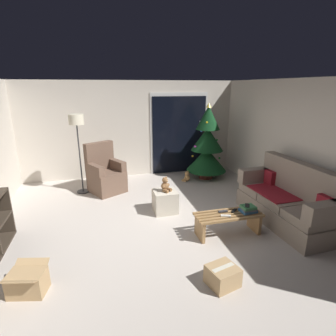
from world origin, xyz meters
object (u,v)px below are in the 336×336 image
Objects in this scene: remote_white at (226,216)px; remote_graphite at (223,211)px; teddy_bear_chestnut at (165,185)px; cardboard_box_open_near_shelf at (28,283)px; remote_black at (234,211)px; floor_lamp at (77,127)px; cardboard_box_taped_mid_floor at (223,276)px; cell_phone at (247,205)px; coffee_table at (228,220)px; book_stack at (248,209)px; ottoman at (165,201)px; christmas_tree at (207,146)px; teddy_bear_honey_by_tree at (187,177)px; couch at (288,201)px; armchair at (105,175)px.

remote_white and remote_graphite have the same top height.
teddy_bear_chestnut is 2.71m from cardboard_box_open_near_shelf.
remote_black is 0.19m from remote_graphite.
remote_graphite is at bearing -46.28° from floor_lamp.
floor_lamp is 4.24m from cardboard_box_taped_mid_floor.
cell_phone is at bearing 29.81° from remote_black.
cell_phone is (0.19, -0.07, 0.10)m from remote_black.
book_stack reaches higher than coffee_table.
remote_graphite is 1.25m from ottoman.
remote_graphite is 1.29m from cardboard_box_taped_mid_floor.
remote_white is (-0.09, -0.08, 0.13)m from coffee_table.
cardboard_box_open_near_shelf is (-3.22, -0.60, -0.28)m from book_stack.
cell_phone reaches higher than cardboard_box_open_near_shelf.
christmas_tree reaches higher than floor_lamp.
floor_lamp is at bearing -178.24° from teddy_bear_honey_by_tree.
teddy_bear_honey_by_tree is (2.56, 0.08, -1.38)m from floor_lamp.
couch is at bearing 53.03° from remote_black.
floor_lamp reaches higher than remote_black.
teddy_bear_honey_by_tree is (2.03, 0.16, -0.28)m from armchair.
remote_graphite is at bearing -94.98° from teddy_bear_honey_by_tree.
couch is 1.00× the size of christmas_tree.
remote_black is 0.30× the size of cardboard_box_open_near_shelf.
book_stack is at bearing 48.02° from cardboard_box_taped_mid_floor.
teddy_bear_honey_by_tree is at bearing 86.53° from coffee_table.
christmas_tree is 4.67× the size of cardboard_box_taped_mid_floor.
teddy_bear_chestnut is (-1.13, 1.08, 0.13)m from book_stack.
cardboard_box_open_near_shelf is (-0.49, -3.14, -1.36)m from floor_lamp.
cell_phone is at bearing -48.28° from armchair.
coffee_table is 0.97× the size of armchair.
couch is 4.16m from cardboard_box_open_near_shelf.
teddy_bear_chestnut is (1.60, -1.46, -0.96)m from floor_lamp.
coffee_table is at bearing 60.54° from cardboard_box_taped_mid_floor.
remote_white reaches higher than cardboard_box_open_near_shelf.
remote_black is 0.35× the size of ottoman.
teddy_bear_chestnut reaches higher than book_stack.
armchair is 2.69× the size of cardboard_box_taped_mid_floor.
coffee_table is 3.86× the size of teddy_bear_honey_by_tree.
book_stack reaches higher than teddy_bear_honey_by_tree.
teddy_bear_chestnut is at bearing -143.50° from remote_graphite.
floor_lamp is at bearing 146.27° from couch.
remote_graphite is 0.37× the size of cardboard_box_taped_mid_floor.
floor_lamp is 6.25× the size of teddy_bear_honey_by_tree.
cell_phone is 0.28× the size of cardboard_box_open_near_shelf.
book_stack reaches higher than remote_white.
book_stack is 0.94× the size of teddy_bear_honey_by_tree.
armchair is at bearing 55.54° from remote_white.
teddy_bear_chestnut is at bearing 52.03° from remote_white.
christmas_tree reaches higher than teddy_bear_chestnut.
couch is 12.60× the size of remote_graphite.
remote_black is (0.13, 0.06, 0.13)m from coffee_table.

